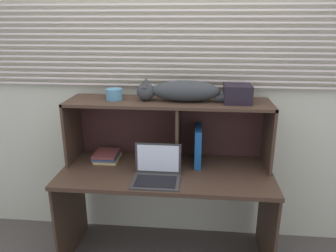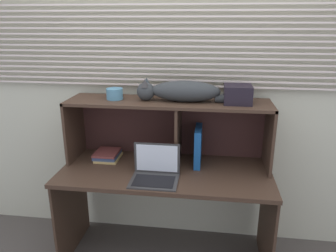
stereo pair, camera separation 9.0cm
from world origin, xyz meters
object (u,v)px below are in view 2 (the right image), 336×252
object	(u,v)px
binder_upright	(198,146)
storage_box	(238,94)
laptop	(155,172)
small_basket	(115,94)
cat	(181,91)
book_stack	(108,155)

from	to	relation	value
binder_upright	storage_box	xyz separation A→B (m)	(0.27, 0.00, 0.40)
laptop	binder_upright	world-z (taller)	binder_upright
small_basket	storage_box	size ratio (longest dim) A/B	0.62
laptop	binder_upright	bearing A→B (deg)	46.40
cat	binder_upright	world-z (taller)	cat
binder_upright	book_stack	distance (m)	0.72
binder_upright	book_stack	world-z (taller)	binder_upright
book_stack	storage_box	world-z (taller)	storage_box
storage_box	book_stack	bearing A→B (deg)	-179.90
book_stack	small_basket	world-z (taller)	small_basket
book_stack	storage_box	size ratio (longest dim) A/B	1.12
storage_box	laptop	bearing A→B (deg)	-151.80
small_basket	cat	bearing A→B (deg)	0.00
book_stack	small_basket	size ratio (longest dim) A/B	1.80
small_basket	book_stack	bearing A→B (deg)	-178.84
small_basket	storage_box	distance (m)	0.89
book_stack	storage_box	bearing A→B (deg)	0.10
laptop	book_stack	xyz separation A→B (m)	(-0.43, 0.29, -0.02)
laptop	binder_upright	distance (m)	0.41
laptop	small_basket	world-z (taller)	small_basket
cat	storage_box	bearing A→B (deg)	-0.00
binder_upright	storage_box	bearing A→B (deg)	0.00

